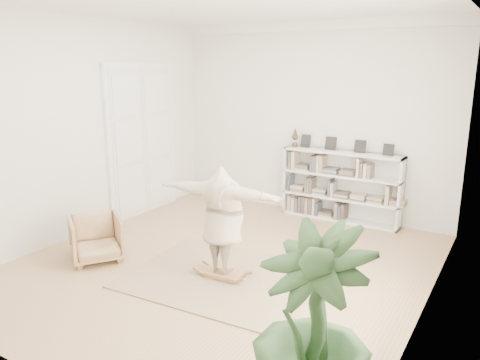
# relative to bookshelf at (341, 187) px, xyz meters

# --- Properties ---
(floor) EXTENTS (6.00, 6.00, 0.00)m
(floor) POSITION_rel_bookshelf_xyz_m (-0.74, -2.82, -0.64)
(floor) COLOR #9C7B50
(floor) RESTS_ON ground
(room_shell) EXTENTS (6.00, 6.00, 6.00)m
(room_shell) POSITION_rel_bookshelf_xyz_m (-0.74, 0.12, 2.87)
(room_shell) COLOR silver
(room_shell) RESTS_ON floor
(doors) EXTENTS (0.09, 1.78, 2.92)m
(doors) POSITION_rel_bookshelf_xyz_m (-3.45, -1.52, 0.76)
(doors) COLOR white
(doors) RESTS_ON floor
(bookshelf) EXTENTS (2.20, 0.35, 1.64)m
(bookshelf) POSITION_rel_bookshelf_xyz_m (0.00, 0.00, 0.00)
(bookshelf) COLOR silver
(bookshelf) RESTS_ON floor
(armchair) EXTENTS (1.00, 1.00, 0.67)m
(armchair) POSITION_rel_bookshelf_xyz_m (-2.44, -3.65, -0.30)
(armchair) COLOR tan
(armchair) RESTS_ON floor
(rug) EXTENTS (2.62, 2.15, 0.02)m
(rug) POSITION_rel_bookshelf_xyz_m (-0.49, -3.18, -0.63)
(rug) COLOR tan
(rug) RESTS_ON floor
(rocker_board) EXTENTS (0.57, 0.36, 0.12)m
(rocker_board) POSITION_rel_bookshelf_xyz_m (-0.49, -3.18, -0.56)
(rocker_board) COLOR brown
(rocker_board) RESTS_ON rug
(person) EXTENTS (1.83, 0.60, 1.47)m
(person) POSITION_rel_bookshelf_xyz_m (-0.49, -3.18, 0.24)
(person) COLOR tan
(person) RESTS_ON rocker_board
(houseplant) EXTENTS (1.17, 1.17, 1.67)m
(houseplant) POSITION_rel_bookshelf_xyz_m (1.56, -5.00, 0.20)
(houseplant) COLOR #2B4D26
(houseplant) RESTS_ON floor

